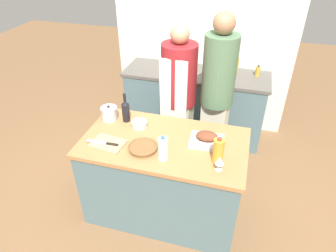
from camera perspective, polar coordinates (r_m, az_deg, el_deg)
name	(u,v)px	position (r m, az deg, el deg)	size (l,w,h in m)	color
ground_plane	(165,207)	(3.24, -0.61, -15.19)	(12.00, 12.00, 0.00)	brown
kitchen_island	(165,177)	(2.92, -0.67, -9.64)	(1.46, 0.82, 0.86)	#4C666B
back_counter	(195,104)	(4.05, 5.09, 4.28)	(1.83, 0.60, 0.90)	#4C666B
back_wall	(203,35)	(4.05, 6.72, 16.87)	(2.33, 0.10, 2.55)	silver
roasting_pan	(207,139)	(2.61, 7.37, -2.51)	(0.30, 0.23, 0.12)	#BCBCC1
wicker_basket	(143,147)	(2.54, -4.79, -4.10)	(0.25, 0.25, 0.05)	brown
cutting_board	(108,143)	(2.65, -11.37, -3.28)	(0.31, 0.24, 0.02)	tan
stock_pot	(109,113)	(2.96, -11.12, 2.39)	(0.16, 0.16, 0.15)	#B7B7BC
mixing_bowl	(139,124)	(2.82, -5.46, 0.46)	(0.15, 0.15, 0.06)	beige
juice_jug	(218,151)	(2.39, 9.56, -4.72)	(0.09, 0.09, 0.24)	orange
milk_jug	(163,149)	(2.39, -0.95, -4.34)	(0.08, 0.08, 0.22)	white
wine_bottle_green	(126,110)	(2.89, -8.06, 2.96)	(0.07, 0.07, 0.29)	black
wine_glass_left	(220,161)	(2.33, 9.83, -6.58)	(0.07, 0.07, 0.13)	silver
knife_chef	(104,143)	(2.65, -12.17, -3.15)	(0.29, 0.04, 0.01)	#B7B7BC
condiment_bottle_tall	(258,71)	(3.89, 16.72, 9.96)	(0.06, 0.06, 0.14)	#B28E2D
condiment_bottle_short	(236,65)	(3.90, 12.90, 11.27)	(0.06, 0.06, 0.22)	#B28E2D
condiment_bottle_extra	(191,66)	(3.88, 4.41, 11.33)	(0.05, 0.05, 0.15)	#234C28
person_cook_aproned	(179,94)	(3.30, 2.02, 6.20)	(0.38, 0.39, 1.66)	beige
person_cook_guest	(217,91)	(3.18, 9.37, 6.58)	(0.34, 0.34, 1.81)	beige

